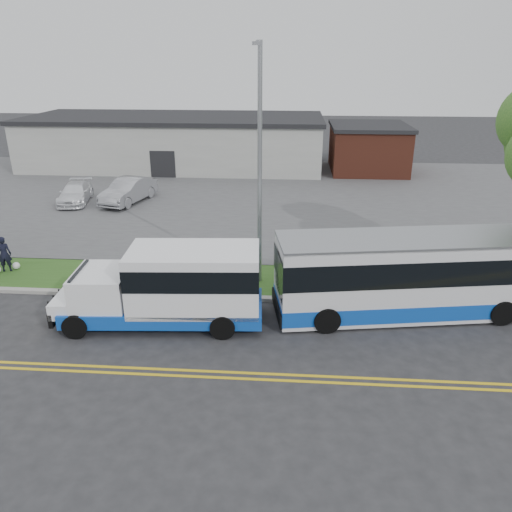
# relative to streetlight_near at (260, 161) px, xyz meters

# --- Properties ---
(ground) EXTENTS (140.00, 140.00, 0.00)m
(ground) POSITION_rel_streetlight_near_xyz_m (-3.00, -2.73, -5.23)
(ground) COLOR #28282B
(ground) RESTS_ON ground
(lane_line_north) EXTENTS (70.00, 0.12, 0.01)m
(lane_line_north) POSITION_rel_streetlight_near_xyz_m (-3.00, -6.58, -5.23)
(lane_line_north) COLOR gold
(lane_line_north) RESTS_ON ground
(lane_line_south) EXTENTS (70.00, 0.12, 0.01)m
(lane_line_south) POSITION_rel_streetlight_near_xyz_m (-3.00, -6.88, -5.23)
(lane_line_south) COLOR gold
(lane_line_south) RESTS_ON ground
(curb) EXTENTS (80.00, 0.30, 0.15)m
(curb) POSITION_rel_streetlight_near_xyz_m (-3.00, -1.63, -5.16)
(curb) COLOR #9E9B93
(curb) RESTS_ON ground
(verge) EXTENTS (80.00, 3.30, 0.10)m
(verge) POSITION_rel_streetlight_near_xyz_m (-3.00, 0.17, -5.18)
(verge) COLOR #2D531B
(verge) RESTS_ON ground
(parking_lot) EXTENTS (80.00, 25.00, 0.10)m
(parking_lot) POSITION_rel_streetlight_near_xyz_m (-3.00, 14.27, -5.18)
(parking_lot) COLOR #4C4C4F
(parking_lot) RESTS_ON ground
(commercial_building) EXTENTS (25.40, 10.40, 4.35)m
(commercial_building) POSITION_rel_streetlight_near_xyz_m (-9.00, 24.27, -3.05)
(commercial_building) COLOR #9E9E99
(commercial_building) RESTS_ON ground
(brick_wing) EXTENTS (6.30, 7.30, 3.90)m
(brick_wing) POSITION_rel_streetlight_near_xyz_m (7.50, 23.27, -3.27)
(brick_wing) COLOR brown
(brick_wing) RESTS_ON ground
(streetlight_near) EXTENTS (0.35, 1.53, 9.50)m
(streetlight_near) POSITION_rel_streetlight_near_xyz_m (0.00, 0.00, 0.00)
(streetlight_near) COLOR gray
(streetlight_near) RESTS_ON verge
(shuttle_bus) EXTENTS (7.55, 2.91, 2.84)m
(shuttle_bus) POSITION_rel_streetlight_near_xyz_m (-2.78, -3.60, -3.72)
(shuttle_bus) COLOR #1048B3
(shuttle_bus) RESTS_ON ground
(transit_bus) EXTENTS (11.20, 4.23, 3.04)m
(transit_bus) POSITION_rel_streetlight_near_xyz_m (6.23, -2.13, -3.70)
(transit_bus) COLOR silver
(transit_bus) RESTS_ON ground
(pedestrian) EXTENTS (0.68, 0.55, 1.63)m
(pedestrian) POSITION_rel_streetlight_near_xyz_m (-11.35, 0.24, -4.32)
(pedestrian) COLOR black
(pedestrian) RESTS_ON verge
(parked_car_a) EXTENTS (2.84, 5.11, 1.60)m
(parked_car_a) POSITION_rel_streetlight_near_xyz_m (-9.42, 11.82, -4.34)
(parked_car_a) COLOR #A0A1A7
(parked_car_a) RESTS_ON parking_lot
(parked_car_b) EXTENTS (2.52, 4.55, 1.25)m
(parked_car_b) POSITION_rel_streetlight_near_xyz_m (-12.92, 11.56, -4.51)
(parked_car_b) COLOR white
(parked_car_b) RESTS_ON parking_lot
(grocery_bag_right) EXTENTS (0.32, 0.32, 0.32)m
(grocery_bag_right) POSITION_rel_streetlight_near_xyz_m (-11.05, 0.49, -4.97)
(grocery_bag_right) COLOR white
(grocery_bag_right) RESTS_ON verge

